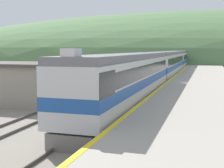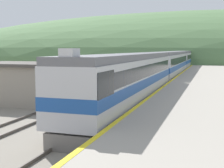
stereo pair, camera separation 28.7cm
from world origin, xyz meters
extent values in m
cube|color=#4C443D|center=(-0.72, 70.00, 0.08)|extent=(0.08, 180.00, 0.16)
cube|color=#4C443D|center=(0.72, 70.00, 0.08)|extent=(0.08, 180.00, 0.16)
cube|color=#4C443D|center=(-5.53, 70.00, 0.08)|extent=(0.08, 180.00, 0.16)
cube|color=#4C443D|center=(-4.10, 70.00, 0.08)|extent=(0.08, 180.00, 0.16)
cube|color=#9E9689|center=(5.03, 50.00, 0.54)|extent=(6.95, 140.00, 1.08)
cube|color=yellow|center=(1.68, 50.00, 1.08)|extent=(0.24, 140.00, 0.01)
ellipsoid|color=#517547|center=(0.00, 124.24, 0.00)|extent=(234.15, 105.37, 35.14)
cube|color=gray|center=(-9.08, 26.31, 1.54)|extent=(6.63, 4.69, 3.07)
cube|color=#47423D|center=(-9.08, 26.31, 3.19)|extent=(7.13, 5.19, 0.24)
cube|color=black|center=(0.00, 26.69, 0.42)|extent=(2.31, 20.16, 0.85)
cube|color=#BCBCC1|center=(0.00, 26.69, 2.26)|extent=(2.81, 21.45, 2.82)
cube|color=#1E4C99|center=(0.00, 26.69, 2.04)|extent=(2.84, 21.47, 0.62)
cube|color=black|center=(0.00, 26.69, 2.88)|extent=(2.84, 20.16, 0.85)
cube|color=slate|center=(0.00, 26.69, 3.87)|extent=(2.65, 21.45, 0.40)
cube|color=black|center=(0.00, 17.10, 2.88)|extent=(2.85, 2.20, 1.13)
cube|color=#BCBCC1|center=(0.00, 16.42, 4.25)|extent=(0.64, 0.80, 0.36)
cube|color=slate|center=(0.00, 16.17, 0.38)|extent=(2.20, 0.40, 0.77)
cube|color=black|center=(0.00, 49.50, 0.42)|extent=(2.31, 21.02, 0.85)
cube|color=#BCBCC1|center=(0.00, 49.50, 2.26)|extent=(2.81, 22.36, 2.82)
cube|color=#1E4C99|center=(0.00, 49.50, 2.04)|extent=(2.84, 22.38, 0.62)
cube|color=black|center=(0.00, 49.50, 2.88)|extent=(2.84, 21.02, 0.85)
cube|color=slate|center=(0.00, 49.50, 3.87)|extent=(2.65, 22.36, 0.40)
cube|color=black|center=(0.00, 72.76, 0.42)|extent=(2.31, 21.02, 0.85)
cube|color=#BCBCC1|center=(0.00, 72.76, 2.26)|extent=(2.81, 22.36, 2.82)
cube|color=#1E4C99|center=(0.00, 72.76, 2.04)|extent=(2.84, 22.38, 0.62)
cube|color=black|center=(0.00, 72.76, 2.88)|extent=(2.84, 21.02, 0.85)
cube|color=slate|center=(0.00, 72.76, 3.87)|extent=(2.65, 22.36, 0.40)
cube|color=black|center=(0.00, 96.02, 0.42)|extent=(2.31, 21.02, 0.85)
cube|color=#BCBCC1|center=(0.00, 96.02, 2.26)|extent=(2.81, 22.36, 2.82)
cube|color=#1E4C99|center=(0.00, 96.02, 2.04)|extent=(2.84, 22.38, 0.62)
cube|color=black|center=(0.00, 96.02, 2.88)|extent=(2.84, 21.02, 0.85)
cube|color=slate|center=(0.00, 96.02, 3.87)|extent=(2.65, 22.36, 0.40)
camera|label=1|loc=(5.52, 4.29, 4.39)|focal=50.00mm
camera|label=2|loc=(5.79, 4.37, 4.39)|focal=50.00mm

